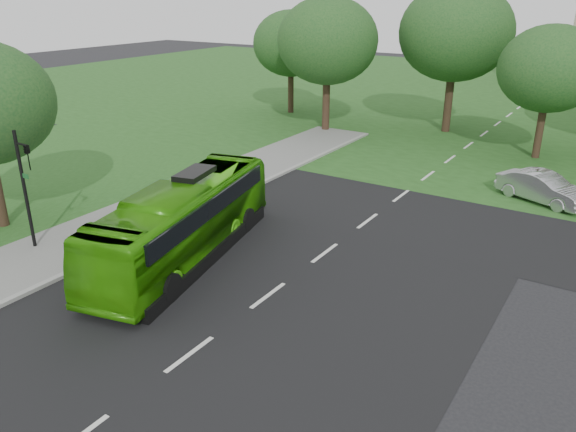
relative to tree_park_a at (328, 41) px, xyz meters
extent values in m
plane|color=black|center=(10.29, -24.52, -6.46)|extent=(160.00, 160.00, 0.00)
cube|color=black|center=(10.29, -4.52, -6.45)|extent=(14.00, 120.00, 0.01)
cube|color=black|center=(10.29, -10.52, -6.45)|extent=(80.00, 12.00, 0.01)
cube|color=silver|center=(10.29, -9.52, -6.44)|extent=(0.15, 90.00, 0.01)
cube|color=#234F1A|center=(10.29, 20.48, -6.45)|extent=(120.00, 60.00, 0.01)
cube|color=#234F1A|center=(-9.71, -19.52, -6.45)|extent=(18.00, 60.00, 0.01)
cylinder|color=black|center=(0.00, 0.00, -4.66)|extent=(0.54, 0.54, 3.61)
ellipsoid|color=#17461C|center=(0.00, 0.00, 0.02)|extent=(7.17, 7.17, 6.09)
cylinder|color=black|center=(7.62, 4.73, -4.53)|extent=(0.58, 0.58, 3.87)
ellipsoid|color=#17461C|center=(7.62, 4.73, 0.59)|extent=(7.95, 7.95, 6.76)
cylinder|color=black|center=(14.67, 0.80, -4.94)|extent=(0.46, 0.46, 3.04)
ellipsoid|color=#17461C|center=(14.67, 0.80, -1.00)|extent=(6.05, 6.05, 5.14)
cylinder|color=black|center=(-5.89, 4.44, -4.86)|extent=(0.48, 0.48, 3.21)
ellipsoid|color=#17461C|center=(-5.89, 4.44, -0.74)|extent=(6.29, 6.29, 5.34)
imported|color=#3BA50D|center=(5.77, -21.68, -4.96)|extent=(4.87, 11.06, 3.00)
imported|color=#B3B3B8|center=(16.45, -7.52, -5.72)|extent=(4.74, 3.15, 1.48)
cylinder|color=black|center=(0.16, -24.51, -4.00)|extent=(0.14, 0.14, 4.91)
cylinder|color=black|center=(0.50, -24.51, -2.04)|extent=(0.69, 0.08, 0.08)
imported|color=black|center=(0.75, -24.51, -2.53)|extent=(0.16, 0.20, 0.98)
cube|color=#195926|center=(0.31, -24.51, -3.32)|extent=(0.49, 0.04, 0.18)
camera|label=1|loc=(19.98, -36.38, 3.31)|focal=35.00mm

